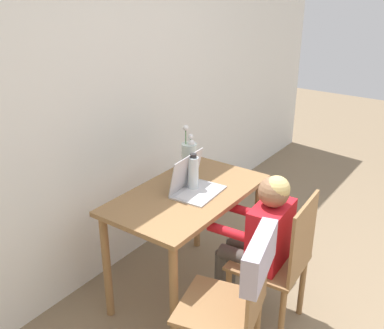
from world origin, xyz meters
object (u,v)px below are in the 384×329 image
object	(u,v)px
laptop	(193,184)
water_bottle	(193,173)
chair_spare	(243,287)
chair_occupied	(279,262)
flower_vase	(189,157)
person_seated	(262,232)

from	to	relation	value
laptop	water_bottle	size ratio (longest dim) A/B	1.41
chair_spare	water_bottle	xyz separation A→B (m)	(0.48, 0.64, 0.26)
chair_occupied	flower_vase	bearing A→B (deg)	-107.27
chair_spare	laptop	size ratio (longest dim) A/B	2.62
laptop	chair_occupied	bearing A→B (deg)	-92.22
chair_occupied	water_bottle	bearing A→B (deg)	-94.47
chair_occupied	person_seated	bearing A→B (deg)	-90.00
chair_occupied	water_bottle	xyz separation A→B (m)	(0.01, 0.62, 0.40)
chair_occupied	person_seated	world-z (taller)	person_seated
flower_vase	water_bottle	bearing A→B (deg)	-138.38
chair_occupied	person_seated	distance (m)	0.21
person_seated	flower_vase	xyz separation A→B (m)	(0.20, 0.66, 0.24)
chair_occupied	person_seated	xyz separation A→B (m)	(-0.01, 0.12, 0.17)
person_seated	water_bottle	bearing A→B (deg)	-95.55
chair_occupied	laptop	bearing A→B (deg)	-91.97
person_seated	laptop	bearing A→B (deg)	-92.46
water_bottle	flower_vase	bearing A→B (deg)	41.62
flower_vase	laptop	bearing A→B (deg)	-139.04
flower_vase	chair_spare	bearing A→B (deg)	-129.60
person_seated	laptop	distance (m)	0.51
chair_spare	flower_vase	xyz separation A→B (m)	(0.66, 0.80, 0.27)
chair_occupied	chair_spare	bearing A→B (deg)	-1.12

